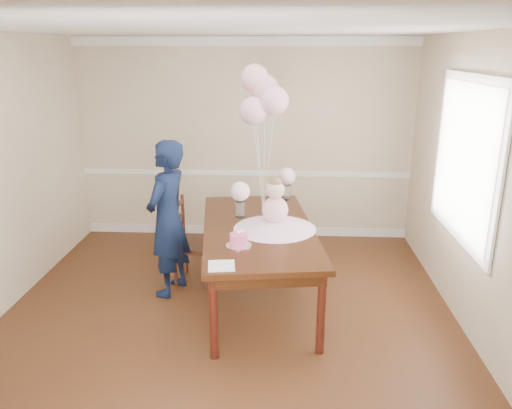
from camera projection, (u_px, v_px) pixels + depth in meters
name	position (u px, v px, depth m)	size (l,w,h in m)	color
floor	(226.00, 327.00, 4.76)	(4.50, 5.00, 0.00)	#371C0D
ceiling	(219.00, 28.00, 3.95)	(4.50, 5.00, 0.02)	white
wall_back	(245.00, 141.00, 6.74)	(4.50, 0.02, 2.70)	#BDA98B
wall_front	(149.00, 365.00, 1.98)	(4.50, 0.02, 2.70)	#BDA98B
wall_right	(486.00, 195.00, 4.24)	(0.02, 5.00, 2.70)	#BDA98B
chair_rail_trim	(245.00, 173.00, 6.86)	(4.50, 0.02, 0.07)	silver
crown_molding	(244.00, 41.00, 6.34)	(4.50, 0.02, 0.12)	white
baseboard_trim	(245.00, 230.00, 7.12)	(4.50, 0.02, 0.12)	silver
window_frame	(466.00, 160.00, 4.66)	(0.02, 1.66, 1.56)	white
window_blinds	(464.00, 160.00, 4.66)	(0.01, 1.50, 1.40)	white
dining_table_top	(258.00, 229.00, 5.05)	(1.09, 2.18, 0.05)	black
table_apron	(258.00, 237.00, 5.07)	(0.98, 2.07, 0.11)	black
table_leg_fl	(214.00, 318.00, 4.18)	(0.08, 0.08, 0.76)	black
table_leg_fr	(321.00, 314.00, 4.25)	(0.08, 0.08, 0.76)	black
table_leg_bl	(214.00, 233.00, 6.09)	(0.08, 0.08, 0.76)	black
table_leg_br	(288.00, 231.00, 6.16)	(0.08, 0.08, 0.76)	black
baby_skirt	(275.00, 223.00, 4.98)	(0.83, 0.83, 0.11)	#F4B4DD
baby_torso	(275.00, 210.00, 4.94)	(0.26, 0.26, 0.26)	pink
baby_head	(275.00, 190.00, 4.88)	(0.19, 0.19, 0.19)	#DFAD9A
baby_hair	(275.00, 183.00, 4.86)	(0.13, 0.13, 0.13)	brown
cake_platter	(239.00, 245.00, 4.56)	(0.24, 0.24, 0.01)	silver
birthday_cake	(239.00, 239.00, 4.54)	(0.16, 0.16, 0.11)	#ED4B7F
cake_flower_a	(239.00, 232.00, 4.52)	(0.03, 0.03, 0.03)	white
cake_flower_b	(242.00, 231.00, 4.54)	(0.03, 0.03, 0.03)	white
rose_vase_near	(240.00, 209.00, 5.31)	(0.11, 0.11, 0.17)	white
roses_near	(240.00, 191.00, 5.25)	(0.21, 0.21, 0.21)	#FAD2D7
rose_vase_far	(286.00, 192.00, 5.93)	(0.11, 0.11, 0.17)	white
roses_far	(287.00, 176.00, 5.87)	(0.21, 0.21, 0.21)	#F8D0D4
napkin	(221.00, 266.00, 4.13)	(0.22, 0.22, 0.01)	white
balloon_weight	(263.00, 207.00, 5.62)	(0.04, 0.04, 0.02)	silver
balloon_a	(254.00, 111.00, 5.28)	(0.31, 0.31, 0.31)	#F4ADCA
balloon_b	(275.00, 101.00, 5.22)	(0.31, 0.31, 0.31)	#FAB1CA
balloon_c	(265.00, 89.00, 5.33)	(0.31, 0.31, 0.31)	#DF9EAF
balloon_d	(255.00, 78.00, 5.31)	(0.31, 0.31, 0.31)	#F3ACBE
balloon_ribbon_a	(259.00, 168.00, 5.47)	(0.00, 0.00, 0.92)	silver
balloon_ribbon_b	(269.00, 163.00, 5.44)	(0.00, 0.00, 1.03)	white
balloon_ribbon_c	(264.00, 157.00, 5.50)	(0.00, 0.00, 1.13)	white
balloon_ribbon_d	(259.00, 152.00, 5.49)	(0.00, 0.00, 1.24)	white
dining_chair_seat	(194.00, 246.00, 5.59)	(0.42, 0.42, 0.05)	#35190E
chair_leg_fl	(175.00, 269.00, 5.54)	(0.04, 0.04, 0.41)	#3E1A10
chair_leg_fr	(204.00, 272.00, 5.47)	(0.04, 0.04, 0.41)	#391C0F
chair_leg_bl	(186.00, 257.00, 5.86)	(0.04, 0.04, 0.41)	#3E1811
chair_leg_br	(214.00, 259.00, 5.78)	(0.04, 0.04, 0.41)	#3A160F
chair_back_post_l	(172.00, 227.00, 5.40)	(0.04, 0.04, 0.53)	#35150E
chair_back_post_r	(183.00, 217.00, 5.71)	(0.04, 0.04, 0.53)	#3B1410
chair_slat_low	(178.00, 231.00, 5.59)	(0.03, 0.38, 0.05)	#371C0F
chair_slat_mid	(177.00, 218.00, 5.54)	(0.03, 0.38, 0.05)	#34180E
chair_slat_top	(177.00, 206.00, 5.50)	(0.03, 0.38, 0.05)	#38200F
woman	(168.00, 219.00, 5.22)	(0.61, 0.41, 1.67)	black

